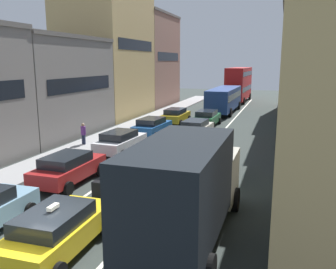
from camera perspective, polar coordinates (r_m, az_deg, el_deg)
The scene contains 20 objects.
ground_plane at distance 11.91m, azimuth -19.21°, elevation -18.90°, with size 140.00×140.00×0.00m, color #323A37.
sidewalk_left at distance 31.53m, azimuth -7.11°, elevation 0.80°, with size 2.60×64.00×0.14m, color #949494.
lane_stripe_left at distance 29.80m, azimuth 1.64°, elevation 0.13°, with size 0.16×60.00×0.01m, color silver.
lane_stripe_right at distance 29.05m, azimuth 8.09°, elevation -0.28°, with size 0.16×60.00×0.01m, color silver.
building_row_left at distance 37.34m, azimuth -11.94°, elevation 10.93°, with size 7.20×43.90×14.16m.
building_row_right at distance 32.46m, azimuth 24.36°, elevation 9.75°, with size 7.20×43.90×13.27m.
removalist_box_truck at distance 11.75m, azimuth 3.15°, elevation -8.03°, with size 2.70×7.71×3.58m.
taxi_centre_lane_front at distance 11.95m, azimuth -17.27°, elevation -14.33°, with size 2.13×4.33×1.66m.
sedan_centre_lane_second at distance 16.61m, azimuth -5.70°, elevation -6.43°, with size 2.16×4.35×1.49m.
wagon_left_lane_second at distance 18.27m, azimuth -15.69°, elevation -5.14°, with size 2.11×4.32×1.49m.
hatchback_centre_lane_third at distance 21.85m, azimuth -0.18°, elevation -1.97°, with size 2.08×4.31×1.49m.
sedan_left_lane_third at distance 23.52m, azimuth -7.62°, elevation -1.09°, with size 2.27×4.40×1.49m.
coupe_centre_lane_fourth at distance 27.83m, azimuth 4.45°, elevation 0.94°, with size 2.25×4.39×1.49m.
sedan_left_lane_fourth at distance 28.76m, azimuth -2.57°, elevation 1.31°, with size 2.28×4.40×1.49m.
sedan_centre_lane_fifth at distance 33.38m, azimuth 6.24°, elevation 2.69°, with size 2.14×4.34×1.49m.
sedan_left_lane_fifth at distance 34.52m, azimuth 1.24°, elevation 3.05°, with size 2.11×4.33×1.49m.
sedan_right_lane_behind_truck at distance 18.60m, azimuth 7.08°, elevation -4.48°, with size 2.19×4.36×1.49m.
bus_mid_queue_primary at distance 42.46m, azimuth 9.00°, elevation 5.82°, with size 2.91×10.53×2.90m.
bus_far_queue_secondary at distance 54.50m, azimuth 11.28°, elevation 8.11°, with size 3.00×10.56×5.06m.
pedestrian_near_kerb at distance 25.97m, azimuth -13.40°, elevation 0.23°, with size 0.50×0.34×1.66m.
Camera 1 is at (6.50, -8.03, 5.91)m, focal length 38.06 mm.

